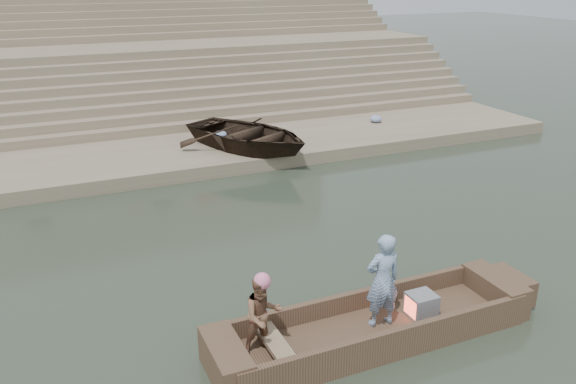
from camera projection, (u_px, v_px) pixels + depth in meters
ground at (147, 300)px, 10.92m from camera, size 120.00×120.00×0.00m
lower_landing at (94, 166)px, 17.68m from camera, size 32.00×4.00×0.40m
mid_landing at (68, 85)px, 23.67m from camera, size 32.00×3.00×2.80m
upper_landing at (53, 37)px, 29.23m from camera, size 32.00×3.00×5.20m
ghat_steps at (64, 69)px, 24.97m from camera, size 32.00×11.00×5.20m
main_rowboat at (373, 333)px, 9.74m from camera, size 5.00×1.30×0.22m
rowboat_trim at (385, 320)px, 9.75m from camera, size 6.04×2.63×1.97m
standing_man at (383, 280)px, 9.51m from camera, size 0.62×0.43×1.64m
rowing_man at (263, 315)px, 8.86m from camera, size 0.66×0.53×1.30m
television at (421, 305)px, 9.98m from camera, size 0.46×0.42×0.40m
beached_rowboat at (248, 135)px, 18.55m from camera, size 4.91×5.44×0.93m
cloth_bundles at (180, 140)px, 19.18m from camera, size 19.64×1.20×0.26m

